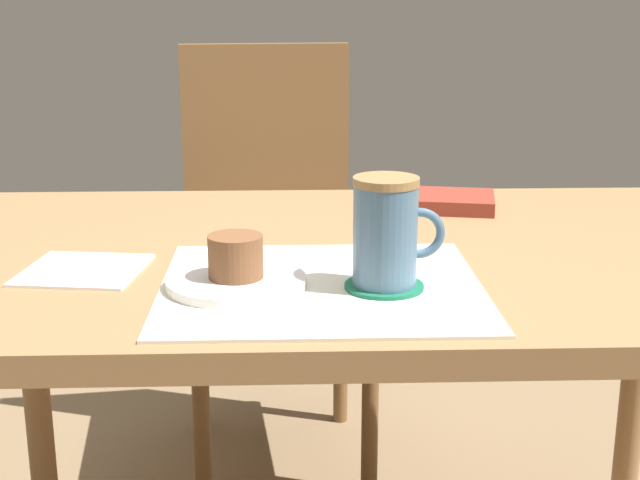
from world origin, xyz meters
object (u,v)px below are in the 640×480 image
dining_table (353,296)px  small_book (440,201)px  pastry_plate (236,282)px  wooden_chair (272,241)px  coffee_mug (387,232)px  pastry (236,256)px

dining_table → small_book: (0.16, 0.24, 0.09)m
dining_table → pastry_plate: pastry_plate is taller
dining_table → wooden_chair: size_ratio=1.33×
coffee_mug → small_book: bearing=72.3°
coffee_mug → small_book: size_ratio=0.74×
pastry_plate → small_book: 0.53m
small_book → coffee_mug: bearing=-96.6°
pastry_plate → small_book: size_ratio=0.96×
pastry_plate → coffee_mug: size_ratio=1.30×
coffee_mug → pastry: bearing=176.1°
pastry → small_book: bearing=52.6°
pastry → small_book: pastry is taller
dining_table → pastry_plate: size_ratio=7.23×
wooden_chair → coffee_mug: 0.97m
pastry_plate → pastry: pastry is taller
pastry_plate → pastry: bearing=0.0°
dining_table → wooden_chair: bearing=100.2°
pastry_plate → coffee_mug: bearing=-3.9°
wooden_chair → pastry: (-0.03, -0.91, 0.23)m
wooden_chair → coffee_mug: size_ratio=7.08×
dining_table → wooden_chair: 0.74m
pastry_plate → small_book: bearing=52.6°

